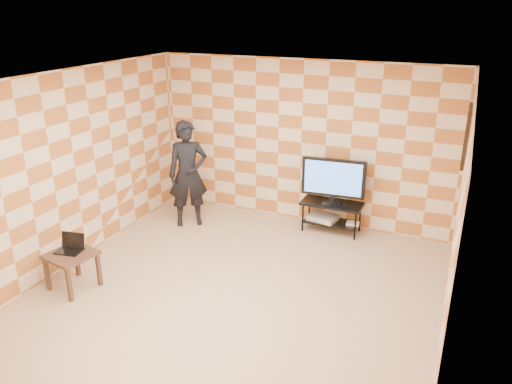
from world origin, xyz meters
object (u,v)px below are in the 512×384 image
tv_stand (332,210)px  person (188,174)px  side_table (71,260)px  tv (334,179)px

tv_stand → person: (-2.27, -0.65, 0.51)m
side_table → person: (0.37, 2.37, 0.47)m
tv → side_table: 4.03m
tv_stand → tv: tv is taller
tv_stand → tv: 0.54m
person → side_table: bearing=-135.0°
tv → side_table: (-2.63, -3.01, -0.49)m
side_table → tv: bearing=48.9°
tv → person: (-2.27, -0.64, -0.03)m
tv_stand → side_table: (-2.63, -3.01, 0.05)m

